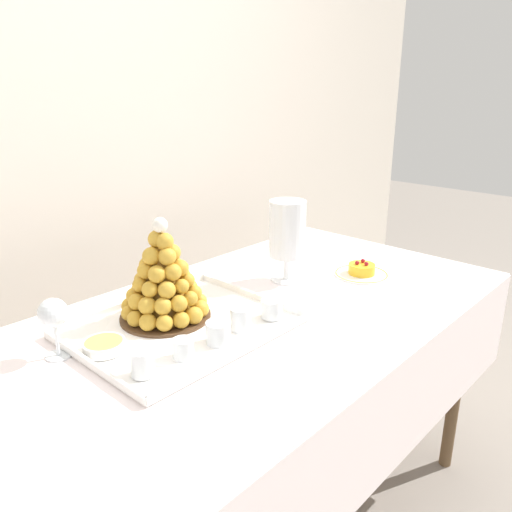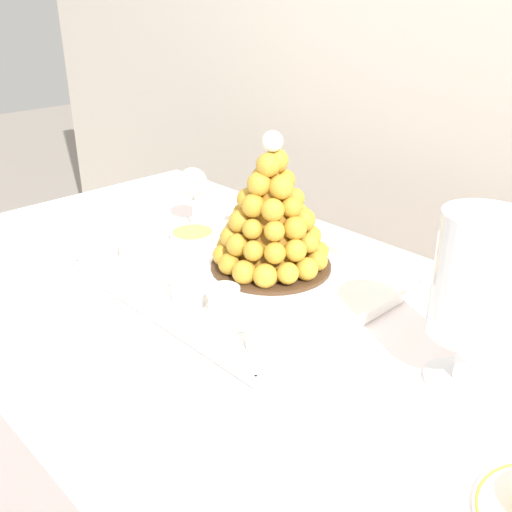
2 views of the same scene
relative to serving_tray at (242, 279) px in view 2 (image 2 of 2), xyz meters
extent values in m
cylinder|color=brown|center=(-0.61, 0.27, -0.41)|extent=(0.04, 0.04, 0.76)
cube|color=brown|center=(0.15, -0.07, -0.02)|extent=(1.64, 0.79, 0.02)
cube|color=white|center=(0.15, -0.07, -0.01)|extent=(1.70, 0.85, 0.00)
cube|color=white|center=(0.15, 0.36, -0.17)|extent=(1.70, 0.01, 0.32)
cube|color=white|center=(-0.70, -0.07, -0.17)|extent=(0.01, 0.85, 0.32)
cube|color=white|center=(0.00, 0.00, 0.00)|extent=(0.53, 0.43, 0.01)
cube|color=white|center=(0.00, -0.21, 0.01)|extent=(0.53, 0.01, 0.02)
cube|color=white|center=(0.00, 0.21, 0.01)|extent=(0.53, 0.01, 0.02)
cube|color=white|center=(-0.26, 0.00, 0.01)|extent=(0.01, 0.43, 0.02)
cube|color=white|center=(0.26, 0.00, 0.01)|extent=(0.01, 0.43, 0.02)
cylinder|color=white|center=(0.00, 0.00, 0.00)|extent=(0.39, 0.39, 0.00)
cylinder|color=#4C331E|center=(0.01, 0.07, 0.01)|extent=(0.24, 0.24, 0.01)
cone|color=#AD7925|center=(0.01, 0.07, 0.12)|extent=(0.16, 0.16, 0.22)
sphere|color=gold|center=(0.10, 0.07, 0.03)|extent=(0.04, 0.04, 0.04)
sphere|color=gold|center=(0.09, 0.12, 0.03)|extent=(0.04, 0.04, 0.04)
sphere|color=gold|center=(0.07, 0.15, 0.03)|extent=(0.04, 0.04, 0.04)
sphere|color=gold|center=(0.03, 0.17, 0.03)|extent=(0.05, 0.05, 0.05)
sphere|color=gold|center=(-0.02, 0.17, 0.03)|extent=(0.04, 0.04, 0.04)
sphere|color=gold|center=(-0.05, 0.15, 0.03)|extent=(0.05, 0.05, 0.05)
sphere|color=gold|center=(-0.08, 0.12, 0.03)|extent=(0.04, 0.04, 0.04)
sphere|color=gold|center=(-0.09, 0.07, 0.03)|extent=(0.04, 0.04, 0.04)
sphere|color=gold|center=(-0.08, 0.03, 0.03)|extent=(0.04, 0.04, 0.04)
sphere|color=gold|center=(-0.05, 0.00, 0.03)|extent=(0.04, 0.04, 0.04)
sphere|color=gold|center=(-0.02, -0.02, 0.03)|extent=(0.04, 0.04, 0.04)
sphere|color=gold|center=(0.03, -0.02, 0.03)|extent=(0.05, 0.05, 0.05)
sphere|color=gold|center=(0.07, 0.00, 0.03)|extent=(0.05, 0.05, 0.05)
sphere|color=gold|center=(0.09, 0.03, 0.03)|extent=(0.04, 0.04, 0.04)
sphere|color=gold|center=(0.08, 0.10, 0.07)|extent=(0.04, 0.04, 0.04)
sphere|color=gold|center=(0.06, 0.13, 0.07)|extent=(0.04, 0.04, 0.04)
sphere|color=gold|center=(0.02, 0.15, 0.07)|extent=(0.04, 0.04, 0.04)
sphere|color=gold|center=(-0.02, 0.15, 0.07)|extent=(0.05, 0.05, 0.05)
sphere|color=gold|center=(-0.05, 0.12, 0.07)|extent=(0.04, 0.04, 0.04)
sphere|color=gold|center=(-0.07, 0.09, 0.07)|extent=(0.04, 0.04, 0.04)
sphere|color=gold|center=(-0.07, 0.05, 0.07)|extent=(0.05, 0.05, 0.05)
sphere|color=gold|center=(-0.04, 0.01, 0.07)|extent=(0.04, 0.04, 0.04)
sphere|color=gold|center=(-0.01, 0.00, 0.07)|extent=(0.04, 0.04, 0.04)
sphere|color=gold|center=(0.03, 0.00, 0.07)|extent=(0.04, 0.04, 0.04)
sphere|color=gold|center=(0.07, 0.02, 0.07)|extent=(0.04, 0.04, 0.04)
sphere|color=gold|center=(0.08, 0.06, 0.07)|extent=(0.04, 0.04, 0.04)
sphere|color=gold|center=(0.05, 0.11, 0.11)|extent=(0.05, 0.05, 0.05)
sphere|color=gold|center=(0.02, 0.14, 0.11)|extent=(0.04, 0.04, 0.04)
sphere|color=gold|center=(-0.03, 0.13, 0.11)|extent=(0.04, 0.04, 0.04)
sphere|color=gold|center=(-0.05, 0.10, 0.11)|extent=(0.04, 0.04, 0.04)
sphere|color=gold|center=(-0.05, 0.05, 0.11)|extent=(0.04, 0.04, 0.04)
sphere|color=gold|center=(-0.03, 0.02, 0.11)|extent=(0.05, 0.05, 0.05)
sphere|color=gold|center=(0.02, 0.01, 0.11)|extent=(0.04, 0.04, 0.04)
sphere|color=gold|center=(0.05, 0.03, 0.11)|extent=(0.04, 0.04, 0.04)
sphere|color=gold|center=(0.07, 0.07, 0.11)|extent=(0.05, 0.05, 0.05)
sphere|color=gold|center=(0.03, 0.11, 0.15)|extent=(0.04, 0.04, 0.04)
sphere|color=gold|center=(-0.01, 0.12, 0.15)|extent=(0.05, 0.05, 0.05)
sphere|color=gold|center=(-0.04, 0.09, 0.15)|extent=(0.04, 0.04, 0.04)
sphere|color=gold|center=(-0.03, 0.05, 0.14)|extent=(0.05, 0.05, 0.05)
sphere|color=gold|center=(0.00, 0.03, 0.15)|extent=(0.05, 0.05, 0.05)
sphere|color=gold|center=(0.04, 0.04, 0.14)|extent=(0.04, 0.04, 0.04)
sphere|color=gold|center=(0.05, 0.08, 0.14)|extent=(0.04, 0.04, 0.04)
sphere|color=gold|center=(0.01, 0.10, 0.18)|extent=(0.04, 0.04, 0.04)
sphere|color=gold|center=(-0.02, 0.08, 0.18)|extent=(0.05, 0.05, 0.05)
sphere|color=gold|center=(0.00, 0.04, 0.18)|extent=(0.05, 0.05, 0.05)
sphere|color=gold|center=(0.03, 0.07, 0.18)|extent=(0.05, 0.05, 0.05)
sphere|color=gold|center=(0.00, 0.09, 0.22)|extent=(0.05, 0.05, 0.05)
sphere|color=gold|center=(0.01, 0.06, 0.22)|extent=(0.05, 0.05, 0.05)
sphere|color=white|center=(0.01, 0.07, 0.26)|extent=(0.04, 0.04, 0.04)
cylinder|color=silver|center=(-0.20, -0.12, 0.03)|extent=(0.05, 0.05, 0.06)
cylinder|color=#F4EAC6|center=(-0.20, -0.12, 0.02)|extent=(0.05, 0.05, 0.02)
cylinder|color=white|center=(-0.20, -0.12, 0.04)|extent=(0.05, 0.05, 0.02)
sphere|color=brown|center=(-0.20, -0.12, 0.05)|extent=(0.01, 0.01, 0.01)
cylinder|color=silver|center=(-0.10, -0.12, 0.03)|extent=(0.05, 0.05, 0.05)
cylinder|color=#F4EAC6|center=(-0.10, -0.12, 0.01)|extent=(0.04, 0.04, 0.02)
cylinder|color=white|center=(-0.10, -0.12, 0.03)|extent=(0.04, 0.04, 0.01)
sphere|color=brown|center=(-0.10, -0.13, 0.04)|extent=(0.01, 0.01, 0.01)
cylinder|color=silver|center=(0.01, -0.13, 0.03)|extent=(0.06, 0.06, 0.05)
cylinder|color=gold|center=(0.01, -0.13, 0.01)|extent=(0.06, 0.06, 0.02)
cylinder|color=#EAC166|center=(0.01, -0.13, 0.03)|extent=(0.06, 0.06, 0.02)
sphere|color=brown|center=(0.00, -0.14, 0.05)|extent=(0.02, 0.02, 0.02)
cylinder|color=silver|center=(0.09, -0.12, 0.03)|extent=(0.05, 0.05, 0.06)
cylinder|color=brown|center=(0.09, -0.12, 0.02)|extent=(0.05, 0.05, 0.02)
cylinder|color=#8C603D|center=(0.09, -0.12, 0.04)|extent=(0.05, 0.05, 0.02)
sphere|color=brown|center=(0.09, -0.12, 0.05)|extent=(0.02, 0.02, 0.02)
cylinder|color=silver|center=(0.20, -0.13, 0.03)|extent=(0.06, 0.06, 0.05)
cylinder|color=brown|center=(0.20, -0.13, 0.01)|extent=(0.05, 0.05, 0.02)
cylinder|color=#8C603D|center=(0.20, -0.13, 0.03)|extent=(0.05, 0.05, 0.02)
sphere|color=brown|center=(0.20, -0.13, 0.04)|extent=(0.02, 0.02, 0.02)
cylinder|color=white|center=(-0.20, 0.04, 0.01)|extent=(0.10, 0.10, 0.02)
cylinder|color=#F2CC59|center=(-0.20, 0.04, 0.02)|extent=(0.09, 0.09, 0.00)
cylinder|color=white|center=(0.45, 0.02, 0.00)|extent=(0.10, 0.10, 0.01)
cylinder|color=white|center=(0.45, 0.02, 0.04)|extent=(0.02, 0.02, 0.08)
cylinder|color=white|center=(0.45, 0.02, 0.17)|extent=(0.12, 0.12, 0.18)
cylinder|color=#D199D8|center=(0.47, 0.01, 0.09)|extent=(0.05, 0.05, 0.04)
cylinder|color=#F9A54C|center=(0.44, 0.04, 0.09)|extent=(0.05, 0.05, 0.04)
cylinder|color=#72B2E0|center=(0.44, 0.00, 0.09)|extent=(0.05, 0.04, 0.05)
cylinder|color=#9ED860|center=(0.47, 0.03, 0.11)|extent=(0.04, 0.04, 0.04)
cylinder|color=#72B2E0|center=(0.44, 0.03, 0.11)|extent=(0.04, 0.04, 0.03)
cylinder|color=#D199D8|center=(0.45, 0.01, 0.11)|extent=(0.04, 0.04, 0.04)
cylinder|color=#E54C47|center=(0.46, 0.03, 0.13)|extent=(0.05, 0.05, 0.05)
cylinder|color=#E54C47|center=(0.43, 0.02, 0.13)|extent=(0.05, 0.04, 0.04)
cylinder|color=#9ED860|center=(0.46, 0.01, 0.13)|extent=(0.06, 0.04, 0.06)
cylinder|color=#D199D8|center=(0.44, 0.05, 0.15)|extent=(0.05, 0.04, 0.05)
cylinder|color=#D199D8|center=(0.43, 0.02, 0.15)|extent=(0.05, 0.04, 0.05)
cylinder|color=#72B2E0|center=(0.46, 0.01, 0.15)|extent=(0.04, 0.04, 0.03)
cylinder|color=#D199D8|center=(0.46, 0.02, 0.15)|extent=(0.06, 0.05, 0.06)
cylinder|color=#9ED860|center=(0.43, 0.03, 0.17)|extent=(0.05, 0.04, 0.05)
cylinder|color=#9ED860|center=(0.44, 0.00, 0.17)|extent=(0.05, 0.04, 0.05)
cylinder|color=brown|center=(0.47, 0.00, 0.17)|extent=(0.05, 0.04, 0.04)
cylinder|color=#72B2E0|center=(0.46, 0.04, 0.17)|extent=(0.05, 0.04, 0.05)
cylinder|color=#72B2E0|center=(0.43, 0.02, 0.19)|extent=(0.05, 0.05, 0.04)
cylinder|color=brown|center=(0.45, -0.01, 0.19)|extent=(0.05, 0.05, 0.05)
cylinder|color=#E54C47|center=(0.47, 0.02, 0.19)|extent=(0.05, 0.05, 0.04)
cylinder|color=yellow|center=(0.45, 0.05, 0.19)|extent=(0.04, 0.04, 0.02)
cylinder|color=brown|center=(0.42, 0.01, 0.20)|extent=(0.05, 0.04, 0.05)
cylinder|color=#72B2E0|center=(0.46, 0.02, 0.20)|extent=(0.04, 0.04, 0.04)
cylinder|color=#9ED860|center=(0.45, 0.03, 0.20)|extent=(0.05, 0.04, 0.05)
cylinder|color=pink|center=(0.44, 0.00, 0.22)|extent=(0.04, 0.04, 0.04)
cylinder|color=#E54C47|center=(0.46, 0.01, 0.22)|extent=(0.05, 0.05, 0.04)
cylinder|color=brown|center=(0.47, 0.04, 0.22)|extent=(0.05, 0.05, 0.04)
cylinder|color=brown|center=(0.43, 0.03, 0.22)|extent=(0.04, 0.04, 0.04)
cylinder|color=silver|center=(-0.28, 0.10, 0.00)|extent=(0.06, 0.06, 0.00)
cylinder|color=silver|center=(-0.28, 0.10, 0.04)|extent=(0.01, 0.01, 0.08)
sphere|color=silver|center=(-0.28, 0.10, 0.11)|extent=(0.07, 0.07, 0.07)
camera|label=1|loc=(-0.74, -0.95, 0.60)|focal=35.69mm
camera|label=2|loc=(0.75, -0.68, 0.52)|focal=40.95mm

